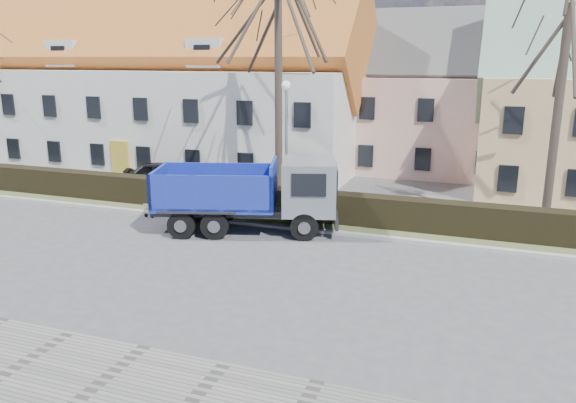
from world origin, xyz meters
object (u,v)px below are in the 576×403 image
at_px(dump_truck, 240,194).
at_px(cart_frame, 145,210).
at_px(streetlight, 286,148).
at_px(parked_car_a, 163,174).

xyz_separation_m(dump_truck, cart_frame, (-4.89, 0.35, -1.19)).
distance_m(dump_truck, streetlight, 3.69).
bearing_deg(parked_car_a, cart_frame, -179.03).
bearing_deg(dump_truck, parked_car_a, 124.35).
relative_size(dump_truck, parked_car_a, 1.83).
bearing_deg(cart_frame, dump_truck, -4.04).
distance_m(cart_frame, parked_car_a, 6.08).
xyz_separation_m(streetlight, cart_frame, (-5.70, -2.93, -2.68)).
bearing_deg(dump_truck, streetlight, 58.88).
distance_m(streetlight, cart_frame, 6.94).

